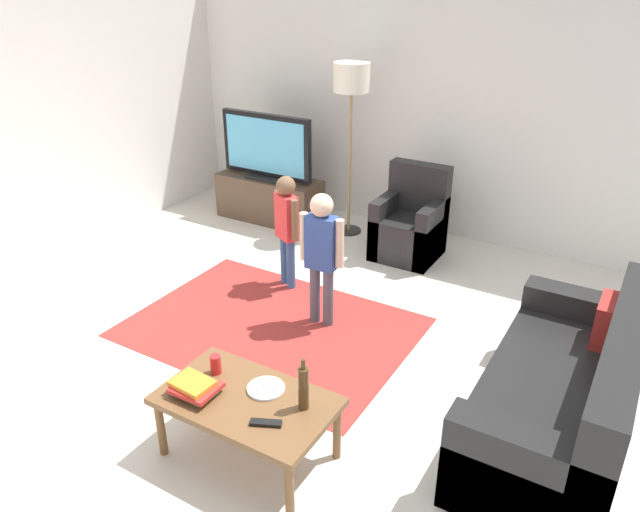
# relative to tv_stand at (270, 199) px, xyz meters

# --- Properties ---
(ground) EXTENTS (7.80, 7.80, 0.00)m
(ground) POSITION_rel_tv_stand_xyz_m (1.67, -2.30, -0.24)
(ground) COLOR beige
(wall_back) EXTENTS (6.00, 0.12, 2.70)m
(wall_back) POSITION_rel_tv_stand_xyz_m (1.67, 0.70, 1.11)
(wall_back) COLOR silver
(wall_back) RESTS_ON ground
(area_rug) EXTENTS (2.20, 1.60, 0.01)m
(area_rug) POSITION_rel_tv_stand_xyz_m (1.32, -1.88, -0.24)
(area_rug) COLOR #9E2D28
(area_rug) RESTS_ON ground
(tv_stand) EXTENTS (1.20, 0.44, 0.50)m
(tv_stand) POSITION_rel_tv_stand_xyz_m (0.00, 0.00, 0.00)
(tv_stand) COLOR #4C3828
(tv_stand) RESTS_ON ground
(tv) EXTENTS (1.10, 0.28, 0.71)m
(tv) POSITION_rel_tv_stand_xyz_m (-0.00, -0.02, 0.60)
(tv) COLOR black
(tv) RESTS_ON tv_stand
(couch) EXTENTS (0.80, 1.80, 0.86)m
(couch) POSITION_rel_tv_stand_xyz_m (3.58, -1.99, 0.05)
(couch) COLOR black
(couch) RESTS_ON ground
(armchair) EXTENTS (0.60, 0.60, 0.90)m
(armchair) POSITION_rel_tv_stand_xyz_m (1.73, -0.04, 0.05)
(armchair) COLOR black
(armchair) RESTS_ON ground
(floor_lamp) EXTENTS (0.36, 0.36, 1.78)m
(floor_lamp) POSITION_rel_tv_stand_xyz_m (0.93, 0.15, 1.30)
(floor_lamp) COLOR #262626
(floor_lamp) RESTS_ON ground
(child_near_tv) EXTENTS (0.31, 0.21, 1.03)m
(child_near_tv) POSITION_rel_tv_stand_xyz_m (1.04, -1.21, 0.38)
(child_near_tv) COLOR #33598C
(child_near_tv) RESTS_ON ground
(child_center) EXTENTS (0.37, 0.18, 1.11)m
(child_center) POSITION_rel_tv_stand_xyz_m (1.63, -1.60, 0.42)
(child_center) COLOR #4C4C59
(child_center) RESTS_ON ground
(coffee_table) EXTENTS (1.00, 0.60, 0.42)m
(coffee_table) POSITION_rel_tv_stand_xyz_m (2.02, -3.09, 0.13)
(coffee_table) COLOR brown
(coffee_table) RESTS_ON ground
(book_stack) EXTENTS (0.29, 0.22, 0.09)m
(book_stack) POSITION_rel_tv_stand_xyz_m (1.74, -3.21, 0.22)
(book_stack) COLOR #388C4C
(book_stack) RESTS_ON coffee_table
(bottle) EXTENTS (0.06, 0.06, 0.32)m
(bottle) POSITION_rel_tv_stand_xyz_m (2.34, -2.99, 0.31)
(bottle) COLOR #4C3319
(bottle) RESTS_ON coffee_table
(tv_remote) EXTENTS (0.17, 0.12, 0.02)m
(tv_remote) POSITION_rel_tv_stand_xyz_m (2.24, -3.21, 0.19)
(tv_remote) COLOR black
(tv_remote) RESTS_ON coffee_table
(soda_can) EXTENTS (0.07, 0.07, 0.12)m
(soda_can) POSITION_rel_tv_stand_xyz_m (1.72, -2.99, 0.24)
(soda_can) COLOR red
(soda_can) RESTS_ON coffee_table
(plate) EXTENTS (0.22, 0.22, 0.02)m
(plate) POSITION_rel_tv_stand_xyz_m (2.07, -2.97, 0.18)
(plate) COLOR white
(plate) RESTS_ON coffee_table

